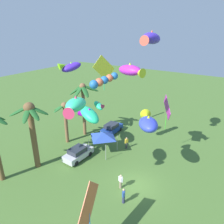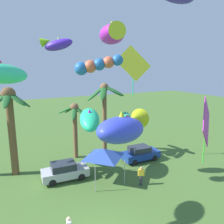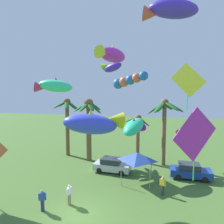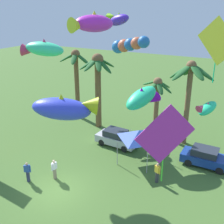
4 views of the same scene
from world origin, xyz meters
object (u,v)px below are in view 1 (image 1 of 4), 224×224
palm_tree_3 (31,122)px  kite_fish_0 (131,70)px  palm_tree_0 (65,114)px  kite_fish_5 (99,105)px  spectator_0 (121,181)px  kite_fish_4 (151,39)px  kite_diamond_7 (104,68)px  parked_car_1 (112,128)px  spectator_2 (126,143)px  kite_fish_6 (75,105)px  festival_tent (103,135)px  kite_fish_3 (70,67)px  kite_diamond_9 (89,205)px  parked_car_0 (78,153)px  kite_fish_1 (148,123)px  kite_fish_10 (89,114)px  spectator_1 (124,196)px  palm_tree_1 (83,96)px  kite_tube_8 (103,81)px  kite_diamond_2 (167,108)px

palm_tree_3 → kite_fish_0: (5.24, -9.06, 5.62)m
palm_tree_0 → kite_fish_5: 5.37m
spectator_0 → kite_fish_4: (7.06, 0.81, 13.13)m
kite_fish_0 → kite_diamond_7: 9.76m
parked_car_1 → kite_fish_5: size_ratio=1.52×
spectator_2 → kite_fish_6: size_ratio=0.45×
spectator_2 → festival_tent: festival_tent is taller
kite_fish_3 → kite_diamond_9: 13.68m
parked_car_0 → spectator_2: bearing=-35.2°
palm_tree_3 → kite_diamond_7: size_ratio=1.60×
kite_fish_0 → kite_fish_1: bearing=-103.2°
kite_fish_1 → kite_fish_10: (1.45, 8.50, -1.58)m
parked_car_1 → kite_diamond_9: (-15.93, -8.56, 3.09)m
spectator_1 → kite_diamond_7: bearing=41.8°
parked_car_1 → festival_tent: bearing=-158.3°
parked_car_0 → spectator_2: 6.51m
spectator_1 → kite_fish_1: 7.07m
kite_fish_5 → kite_fish_10: 5.34m
palm_tree_1 → kite_fish_6: 12.78m
palm_tree_3 → kite_tube_8: size_ratio=2.36×
kite_fish_0 → kite_fish_3: (-1.58, 6.33, -0.04)m
palm_tree_1 → palm_tree_0: bearing=169.1°
festival_tent → kite_fish_3: 9.44m
kite_fish_3 → kite_fish_10: size_ratio=0.64×
parked_car_1 → kite_tube_8: bearing=-155.2°
kite_fish_5 → kite_tube_8: bearing=-138.8°
palm_tree_3 → kite_fish_5: size_ratio=3.06×
palm_tree_1 → spectator_1: bearing=-126.1°
kite_fish_0 → kite_fish_6: bearing=161.6°
spectator_0 → festival_tent: 7.17m
palm_tree_3 → kite_fish_3: (3.65, -2.73, 5.58)m
palm_tree_3 → parked_car_0: 6.82m
kite_fish_6 → spectator_1: bearing=-73.3°
parked_car_1 → kite_fish_5: kite_fish_5 is taller
parked_car_1 → kite_fish_4: bearing=-111.2°
kite_tube_8 → kite_fish_3: bearing=130.8°
spectator_1 → kite_fish_4: size_ratio=0.43×
spectator_1 → kite_fish_10: (5.52, 8.33, 4.20)m
kite_fish_1 → kite_diamond_2: kite_diamond_2 is taller
palm_tree_1 → kite_diamond_2: size_ratio=1.82×
palm_tree_3 → kite_fish_6: kite_fish_6 is taller
spectator_1 → kite_fish_6: (-1.21, 4.04, 8.32)m
parked_car_1 → kite_fish_1: 12.64m
spectator_0 → kite_fish_6: bearing=134.0°
kite_fish_1 → palm_tree_0: bearing=83.9°
spectator_0 → kite_fish_1: (2.56, -1.39, 5.78)m
festival_tent → kite_diamond_9: bearing=-148.9°
kite_fish_3 → kite_diamond_9: bearing=-132.9°
kite_diamond_2 → kite_tube_8: 8.35m
spectator_1 → kite_fish_10: 10.84m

